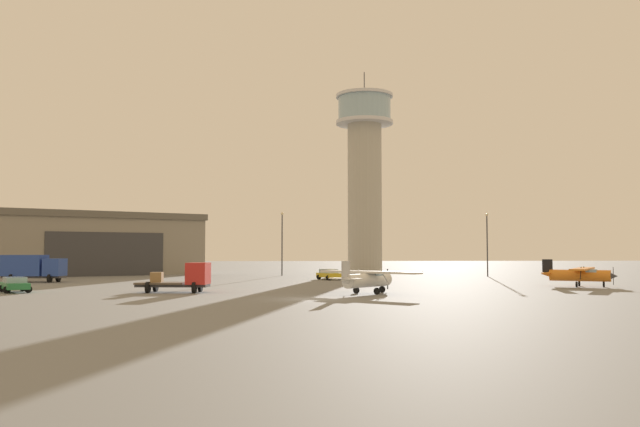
{
  "coord_description": "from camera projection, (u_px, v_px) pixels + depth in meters",
  "views": [
    {
      "loc": [
        -2.73,
        -49.74,
        3.63
      ],
      "look_at": [
        2.6,
        21.63,
        7.85
      ],
      "focal_mm": 36.37,
      "sensor_mm": 36.0,
      "label": 1
    }
  ],
  "objects": [
    {
      "name": "ground_plane",
      "position": [
        307.0,
        299.0,
        49.5
      ],
      "size": [
        400.0,
        400.0,
        0.0
      ],
      "primitive_type": "plane",
      "color": "slate"
    },
    {
      "name": "control_tower",
      "position": [
        365.0,
        168.0,
        111.92
      ],
      "size": [
        9.88,
        9.88,
        34.91
      ],
      "color": "#B2AD9E",
      "rests_on": "ground_plane"
    },
    {
      "name": "hangar",
      "position": [
        92.0,
        244.0,
        103.8
      ],
      "size": [
        36.85,
        31.34,
        9.7
      ],
      "rotation": [
        0.0,
        0.0,
        -1.06
      ],
      "color": "gray",
      "rests_on": "ground_plane"
    },
    {
      "name": "airplane_orange",
      "position": [
        579.0,
        274.0,
        67.2
      ],
      "size": [
        7.23,
        8.74,
        2.82
      ],
      "rotation": [
        0.0,
        0.0,
        5.71
      ],
      "color": "orange",
      "rests_on": "ground_plane"
    },
    {
      "name": "airplane_white",
      "position": [
        367.0,
        278.0,
        55.58
      ],
      "size": [
        8.12,
        7.67,
        2.86
      ],
      "rotation": [
        0.0,
        0.0,
        0.84
      ],
      "color": "white",
      "rests_on": "ground_plane"
    },
    {
      "name": "truck_box_blue",
      "position": [
        33.0,
        267.0,
        77.26
      ],
      "size": [
        7.35,
        3.83,
        3.23
      ],
      "rotation": [
        0.0,
        0.0,
        6.15
      ],
      "color": "#38383D",
      "rests_on": "ground_plane"
    },
    {
      "name": "truck_flatbed_red",
      "position": [
        185.0,
        278.0,
        57.65
      ],
      "size": [
        6.59,
        3.76,
        2.65
      ],
      "rotation": [
        0.0,
        0.0,
        6.16
      ],
      "color": "#38383D",
      "rests_on": "ground_plane"
    },
    {
      "name": "car_yellow",
      "position": [
        329.0,
        274.0,
        83.74
      ],
      "size": [
        3.23,
        4.55,
        1.37
      ],
      "rotation": [
        0.0,
        0.0,
        5.08
      ],
      "color": "gold",
      "rests_on": "ground_plane"
    },
    {
      "name": "car_green",
      "position": [
        15.0,
        284.0,
        57.7
      ],
      "size": [
        3.65,
        4.46,
        1.37
      ],
      "rotation": [
        0.0,
        0.0,
        5.23
      ],
      "color": "#287A42",
      "rests_on": "ground_plane"
    },
    {
      "name": "light_post_west",
      "position": [
        282.0,
        238.0,
        98.22
      ],
      "size": [
        0.44,
        0.44,
        9.63
      ],
      "color": "#38383D",
      "rests_on": "ground_plane"
    },
    {
      "name": "light_post_north",
      "position": [
        487.0,
        239.0,
        94.98
      ],
      "size": [
        0.44,
        0.44,
        9.29
      ],
      "color": "#38383D",
      "rests_on": "ground_plane"
    }
  ]
}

